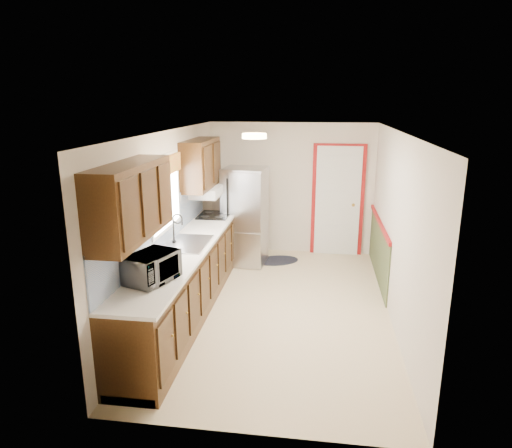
% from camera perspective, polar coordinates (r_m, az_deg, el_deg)
% --- Properties ---
extents(room_shell, '(3.20, 5.20, 2.52)m').
position_cam_1_polar(room_shell, '(6.01, 2.90, -0.05)').
color(room_shell, beige).
rests_on(room_shell, ground).
extents(kitchen_run, '(0.63, 4.00, 2.20)m').
position_cam_1_polar(kitchen_run, '(6.08, -9.10, -3.89)').
color(kitchen_run, '#331D0B').
rests_on(kitchen_run, ground).
extents(back_wall_trim, '(1.12, 2.30, 2.08)m').
position_cam_1_polar(back_wall_trim, '(8.22, 11.18, 1.64)').
color(back_wall_trim, maroon).
rests_on(back_wall_trim, ground).
extents(ceiling_fixture, '(0.30, 0.30, 0.06)m').
position_cam_1_polar(ceiling_fixture, '(5.65, -0.21, 10.94)').
color(ceiling_fixture, '#FFD88C').
rests_on(ceiling_fixture, room_shell).
extents(microwave, '(0.47, 0.62, 0.38)m').
position_cam_1_polar(microwave, '(4.90, -12.92, -4.95)').
color(microwave, white).
rests_on(microwave, kitchen_run).
extents(refrigerator, '(0.75, 0.73, 1.68)m').
position_cam_1_polar(refrigerator, '(7.87, -1.38, 0.97)').
color(refrigerator, '#B7B7BC').
rests_on(refrigerator, ground).
extents(rug, '(0.91, 0.76, 0.01)m').
position_cam_1_polar(rug, '(8.19, 2.61, -4.57)').
color(rug, black).
rests_on(rug, ground).
extents(cooktop, '(0.49, 0.59, 0.02)m').
position_cam_1_polar(cooktop, '(7.54, -5.25, 1.11)').
color(cooktop, black).
rests_on(cooktop, kitchen_run).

